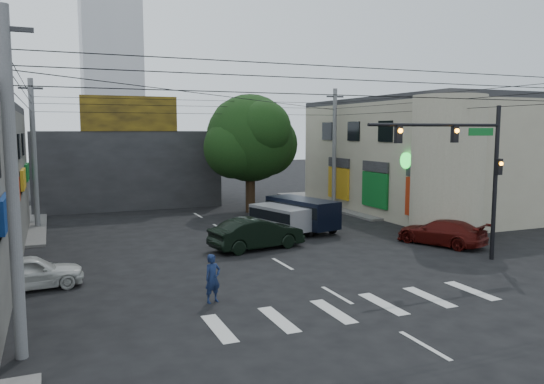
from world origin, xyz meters
TOP-DOWN VIEW (x-y plane):
  - ground at (0.00, 0.00)m, footprint 160.00×160.00m
  - sidewalk_far_right at (18.00, 18.00)m, footprint 16.00×16.00m
  - building_right at (18.00, 13.00)m, footprint 14.00×18.00m
  - corner_column at (11.00, 4.00)m, footprint 4.00×4.00m
  - building_far at (-4.00, 26.00)m, footprint 14.00×10.00m
  - billboard at (-4.00, 21.10)m, footprint 7.00×0.30m
  - tower_distant at (0.00, 70.00)m, footprint 9.00×9.00m
  - street_tree at (4.00, 17.00)m, footprint 6.40×6.40m
  - traffic_gantry at (7.82, -1.00)m, footprint 7.10×0.35m
  - utility_pole_near_left at (-10.50, -4.50)m, footprint 0.32×0.32m
  - utility_pole_far_left at (-10.50, 16.00)m, footprint 0.32×0.32m
  - utility_pole_far_right at (10.50, 16.00)m, footprint 0.32×0.32m
  - dark_sedan at (0.03, 5.33)m, footprint 3.34×5.48m
  - white_compact at (-10.50, 2.19)m, footprint 2.21×4.17m
  - maroon_sedan at (9.42, 2.47)m, footprint 5.38×6.13m
  - silver_minivan at (2.61, 8.33)m, footprint 4.71×3.62m
  - navy_van at (4.31, 8.85)m, footprint 5.80×4.18m
  - traffic_officer at (-4.46, -2.00)m, footprint 0.89×0.81m

SIDE VIEW (x-z plane):
  - ground at x=0.00m, z-range 0.00..0.00m
  - sidewalk_far_right at x=18.00m, z-range 0.00..0.15m
  - white_compact at x=-10.50m, z-range 0.00..1.33m
  - maroon_sedan at x=9.42m, z-range 0.00..1.37m
  - dark_sedan at x=0.03m, z-range 0.00..1.62m
  - silver_minivan at x=2.61m, z-range 0.00..1.66m
  - traffic_officer at x=-4.46m, z-range 0.00..1.74m
  - navy_van at x=4.31m, z-range 0.00..1.97m
  - building_far at x=-4.00m, z-range 0.00..6.00m
  - building_right at x=18.00m, z-range 0.00..8.00m
  - corner_column at x=11.00m, z-range 0.00..8.00m
  - utility_pole_near_left at x=-10.50m, z-range 0.00..9.20m
  - utility_pole_far_left at x=-10.50m, z-range 0.00..9.20m
  - utility_pole_far_right at x=10.50m, z-range 0.00..9.20m
  - traffic_gantry at x=7.82m, z-range 1.23..8.43m
  - street_tree at x=4.00m, z-range 1.12..9.82m
  - billboard at x=-4.00m, z-range 6.00..8.60m
  - tower_distant at x=0.00m, z-range 0.00..44.00m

